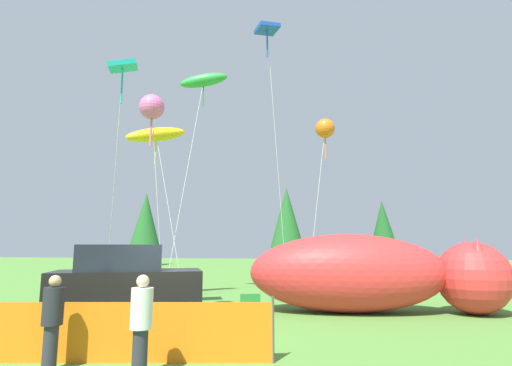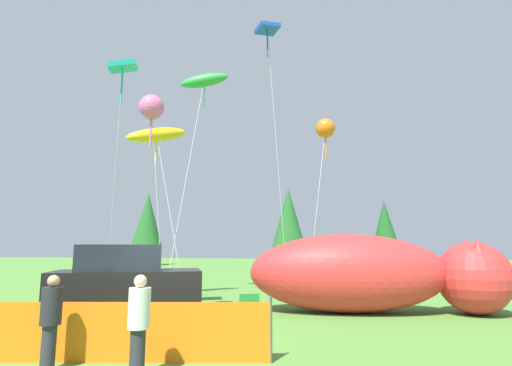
% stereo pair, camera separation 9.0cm
% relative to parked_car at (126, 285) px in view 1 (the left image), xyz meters
% --- Properties ---
extents(ground_plane, '(120.00, 120.00, 0.00)m').
position_rel_parked_car_xyz_m(ground_plane, '(1.77, -0.92, -1.09)').
color(ground_plane, '#548C38').
extents(parked_car, '(4.46, 3.17, 2.24)m').
position_rel_parked_car_xyz_m(parked_car, '(0.00, 0.00, 0.00)').
color(parked_car, black).
rests_on(parked_car, ground).
extents(folding_chair, '(0.70, 0.70, 0.96)m').
position_rel_parked_car_xyz_m(folding_chair, '(3.63, -0.23, -0.53)').
color(folding_chair, '#267F33').
rests_on(folding_chair, ground).
extents(inflatable_cat, '(8.61, 3.10, 2.60)m').
position_rel_parked_car_xyz_m(inflatable_cat, '(7.15, 3.25, 0.11)').
color(inflatable_cat, red).
rests_on(inflatable_cat, ground).
extents(safety_fence, '(6.91, 1.23, 1.23)m').
position_rel_parked_car_xyz_m(safety_fence, '(1.18, -3.54, -0.53)').
color(safety_fence, orange).
rests_on(safety_fence, ground).
extents(spectator_in_red_shirt, '(0.36, 0.36, 1.67)m').
position_rel_parked_car_xyz_m(spectator_in_red_shirt, '(0.76, -4.16, -0.18)').
color(spectator_in_red_shirt, '#2D2D38').
rests_on(spectator_in_red_shirt, ground).
extents(spectator_in_green_shirt, '(0.37, 0.37, 1.71)m').
position_rel_parked_car_xyz_m(spectator_in_green_shirt, '(2.53, -4.28, -0.16)').
color(spectator_in_green_shirt, '#2D2D38').
rests_on(spectator_in_green_shirt, ground).
extents(kite_teal_diamond, '(2.13, 2.97, 8.33)m').
position_rel_parked_car_xyz_m(kite_teal_diamond, '(-0.84, 0.66, 6.83)').
color(kite_teal_diamond, silver).
rests_on(kite_teal_diamond, ground).
extents(kite_green_fish, '(2.42, 2.75, 10.54)m').
position_rel_parked_car_xyz_m(kite_green_fish, '(0.11, 6.48, 8.89)').
color(kite_green_fish, silver).
rests_on(kite_green_fish, ground).
extents(kite_yellow_hero, '(2.95, 2.04, 7.55)m').
position_rel_parked_car_xyz_m(kite_yellow_hero, '(-1.43, 4.80, 5.83)').
color(kite_yellow_hero, silver).
rests_on(kite_yellow_hero, ground).
extents(kite_orange_flower, '(1.32, 0.82, 7.49)m').
position_rel_parked_car_xyz_m(kite_orange_flower, '(5.75, 5.54, 5.95)').
color(kite_orange_flower, silver).
rests_on(kite_orange_flower, ground).
extents(kite_blue_box, '(1.25, 2.13, 11.55)m').
position_rel_parked_car_xyz_m(kite_blue_box, '(3.43, 4.88, 10.04)').
color(kite_blue_box, silver).
rests_on(kite_blue_box, ground).
extents(kite_pink_octopus, '(0.79, 1.15, 6.97)m').
position_rel_parked_car_xyz_m(kite_pink_octopus, '(0.32, 0.51, 5.45)').
color(kite_pink_octopus, silver).
rests_on(kite_pink_octopus, ground).
extents(horizon_tree_east, '(2.95, 2.95, 7.04)m').
position_rel_parked_car_xyz_m(horizon_tree_east, '(11.76, 33.57, 3.23)').
color(horizon_tree_east, brown).
rests_on(horizon_tree_east, ground).
extents(horizon_tree_west, '(3.50, 3.50, 8.35)m').
position_rel_parked_car_xyz_m(horizon_tree_west, '(1.70, 31.08, 4.03)').
color(horizon_tree_west, brown).
rests_on(horizon_tree_west, ground).
extents(horizon_tree_mid, '(3.50, 3.50, 8.35)m').
position_rel_parked_car_xyz_m(horizon_tree_mid, '(-14.89, 32.66, 4.04)').
color(horizon_tree_mid, brown).
rests_on(horizon_tree_mid, ground).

